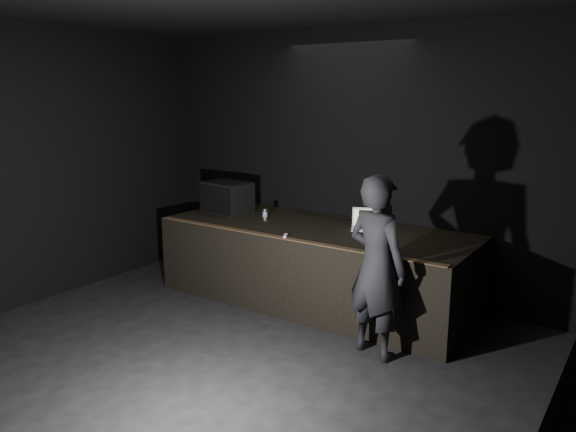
% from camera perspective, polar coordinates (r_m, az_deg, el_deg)
% --- Properties ---
extents(ground, '(7.00, 7.00, 0.00)m').
position_cam_1_polar(ground, '(5.51, -12.90, -16.88)').
color(ground, black).
rests_on(ground, ground).
extents(room_walls, '(6.10, 7.10, 3.52)m').
position_cam_1_polar(room_walls, '(4.86, -14.06, 4.43)').
color(room_walls, black).
rests_on(room_walls, ground).
extents(stage_riser, '(4.00, 1.50, 1.00)m').
position_cam_1_polar(stage_riser, '(7.27, 2.81, -4.91)').
color(stage_riser, black).
rests_on(stage_riser, ground).
extents(riser_lip, '(3.92, 0.10, 0.01)m').
position_cam_1_polar(riser_lip, '(6.56, -0.38, -2.23)').
color(riser_lip, brown).
rests_on(riser_lip, stage_riser).
extents(stage_monitor, '(0.70, 0.55, 0.43)m').
position_cam_1_polar(stage_monitor, '(7.97, -6.23, 1.89)').
color(stage_monitor, black).
rests_on(stage_monitor, stage_riser).
extents(cable, '(1.00, 0.19, 0.02)m').
position_cam_1_polar(cable, '(7.61, 3.36, -0.16)').
color(cable, black).
rests_on(cable, stage_riser).
extents(laptop, '(0.46, 0.44, 0.24)m').
position_cam_1_polar(laptop, '(7.08, 7.94, -0.77)').
color(laptop, white).
rests_on(laptop, stage_riser).
extents(beer_can, '(0.06, 0.06, 0.15)m').
position_cam_1_polar(beer_can, '(7.47, -2.35, 0.14)').
color(beer_can, silver).
rests_on(beer_can, stage_riser).
extents(plastic_cup, '(0.07, 0.07, 0.09)m').
position_cam_1_polar(plastic_cup, '(7.02, 8.60, -1.05)').
color(plastic_cup, white).
rests_on(plastic_cup, stage_riser).
extents(wii_remote, '(0.10, 0.15, 0.03)m').
position_cam_1_polar(wii_remote, '(6.61, -0.26, -2.04)').
color(wii_remote, white).
rests_on(wii_remote, stage_riser).
extents(person, '(0.79, 0.62, 1.90)m').
position_cam_1_polar(person, '(5.75, 9.01, -5.11)').
color(person, black).
rests_on(person, ground).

